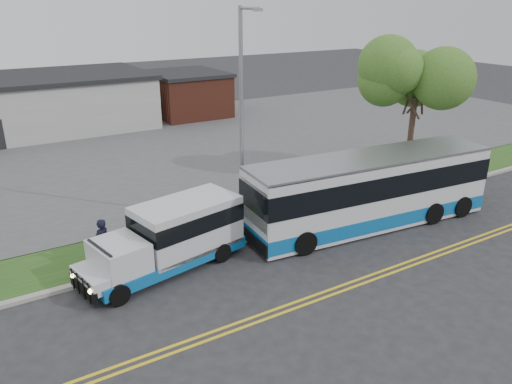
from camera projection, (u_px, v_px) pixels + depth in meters
ground at (212, 265)px, 19.72m from camera, size 140.00×140.00×0.00m
lane_line_north at (263, 314)px, 16.65m from camera, size 70.00×0.12×0.01m
lane_line_south at (268, 318)px, 16.41m from camera, size 70.00×0.12×0.01m
curb at (200, 252)px, 20.57m from camera, size 80.00×0.30×0.15m
verge at (183, 236)px, 22.02m from camera, size 80.00×3.30×0.10m
parking_lot at (98, 157)px, 33.28m from camera, size 80.00×25.00×0.10m
brick_wing at (187, 94)px, 44.86m from camera, size 6.30×7.30×3.90m
tree_east at (418, 72)px, 26.67m from camera, size 5.20×5.20×8.33m
streetlight_near at (242, 113)px, 21.48m from camera, size 0.35×1.53×9.50m
shuttle_bus at (173, 234)px, 19.21m from camera, size 6.87×3.35×2.53m
transit_bus at (370, 191)px, 22.75m from camera, size 12.12×3.79×3.31m
pedestrian at (102, 243)px, 19.06m from camera, size 0.87×0.77×1.99m
grocery_bag_left at (99, 267)px, 19.02m from camera, size 0.32×0.32×0.32m
grocery_bag_right at (111, 258)px, 19.71m from camera, size 0.32×0.32×0.32m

